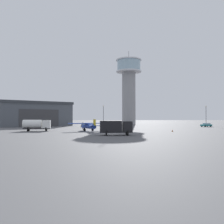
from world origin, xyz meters
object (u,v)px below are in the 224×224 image
truck_fuel_tanker_white (37,125)px  car_teal (206,125)px  light_post_north (206,114)px  traffic_cone_near_left (172,130)px  truck_box_black (116,127)px  light_post_centre (103,113)px  airplane_blue (88,126)px  control_tower (129,84)px

truck_fuel_tanker_white → car_teal: 59.74m
light_post_north → traffic_cone_near_left: (-23.89, -37.15, -4.59)m
truck_box_black → light_post_centre: size_ratio=0.75×
airplane_blue → light_post_north: 56.57m
control_tower → truck_box_black: bearing=-97.5°
truck_fuel_tanker_white → light_post_north: light_post_north is taller
truck_box_black → car_teal: size_ratio=1.47×
control_tower → car_teal: size_ratio=7.81×
truck_fuel_tanker_white → light_post_centre: bearing=60.6°
car_teal → truck_box_black: bearing=26.4°
control_tower → car_teal: (26.04, -25.75, -18.16)m
car_teal → traffic_cone_near_left: car_teal is taller
truck_box_black → traffic_cone_near_left: bearing=35.1°
car_teal → light_post_centre: bearing=-47.9°
truck_fuel_tanker_white → car_teal: size_ratio=1.59×
truck_box_black → light_post_north: bearing=49.5°
truck_fuel_tanker_white → truck_box_black: size_ratio=1.09×
truck_box_black → car_teal: bearing=46.4°
car_teal → control_tower: bearing=-66.5°
control_tower → light_post_north: (29.89, -16.33, -14.00)m
light_post_north → traffic_cone_near_left: size_ratio=13.19×
car_teal → airplane_blue: bearing=9.4°
control_tower → light_post_north: 36.83m
airplane_blue → traffic_cone_near_left: 21.23m
light_post_north → traffic_cone_near_left: light_post_north is taller
light_post_north → light_post_centre: (-41.75, 9.17, 0.26)m
airplane_blue → traffic_cone_near_left: (21.00, -2.89, -1.13)m
control_tower → airplane_blue: control_tower is taller
truck_box_black → airplane_blue: bearing=113.5°
truck_fuel_tanker_white → light_post_north: bearing=21.8°
control_tower → truck_fuel_tanker_white: bearing=-119.4°
control_tower → airplane_blue: (-14.99, -50.59, -17.47)m
control_tower → light_post_centre: control_tower is taller
control_tower → light_post_centre: 19.51m
car_teal → light_post_north: bearing=-134.0°
truck_fuel_tanker_white → control_tower: bearing=52.1°
car_teal → light_post_north: 10.99m
light_post_north → truck_box_black: bearing=-128.6°
truck_box_black → car_teal: (34.51, 38.60, -0.92)m
airplane_blue → car_teal: airplane_blue is taller
truck_box_black → light_post_centre: light_post_centre is taller
truck_box_black → traffic_cone_near_left: (14.47, 10.88, -1.35)m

